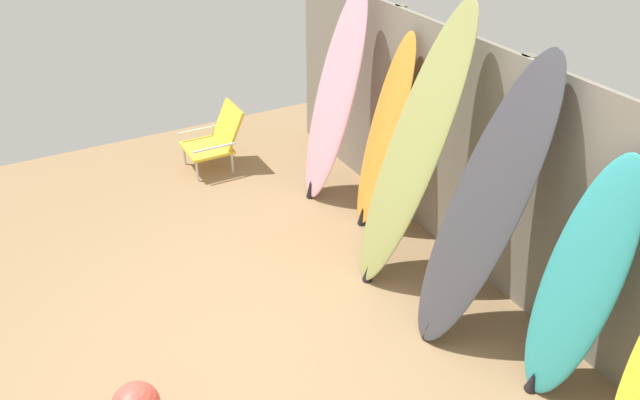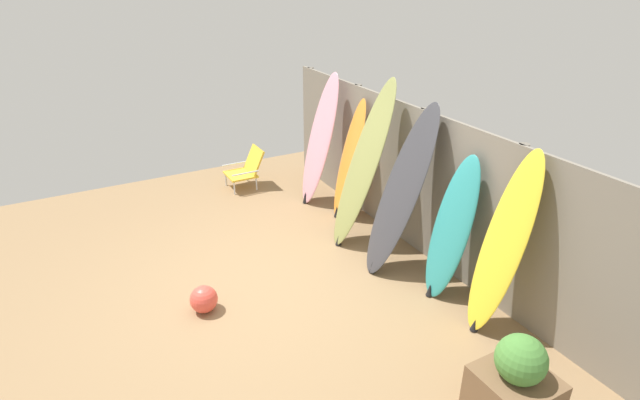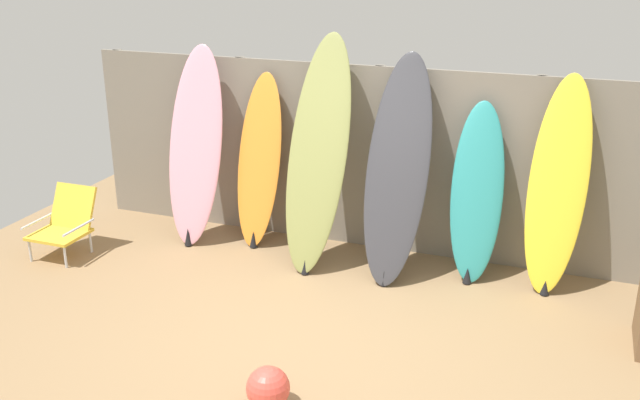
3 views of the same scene
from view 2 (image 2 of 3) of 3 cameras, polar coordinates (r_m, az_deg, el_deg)
The scene contains 11 objects.
ground at distance 5.78m, azimuth -5.79°, elevation -9.74°, with size 7.68×7.68×0.00m, color #8E704C.
fence_back at distance 6.27m, azimuth 10.95°, elevation 2.24°, with size 6.08×0.11×1.80m.
surfboard_pink_0 at distance 7.38m, azimuth -0.04°, elevation 6.81°, with size 0.58×0.60×1.95m.
surfboard_orange_1 at distance 6.97m, azimuth 3.32°, elevation 4.47°, with size 0.52×0.49×1.70m.
surfboard_olive_2 at distance 6.23m, azimuth 4.97°, elevation 3.97°, with size 0.61×0.84×2.12m.
surfboard_charcoal_3 at distance 5.72m, azimuth 9.25°, elevation 0.91°, with size 0.57×0.82×1.97m.
surfboard_teal_4 at distance 5.44m, azimuth 14.79°, elevation -3.26°, with size 0.51×0.54×1.59m.
surfboard_yellow_5 at distance 5.00m, azimuth 20.18°, elevation -4.97°, with size 0.54×0.55×1.86m.
beach_chair at distance 8.17m, azimuth -8.39°, elevation 3.63°, with size 0.50×0.57×0.64m.
planter_box at distance 4.33m, azimuth 21.30°, elevation -19.63°, with size 0.55×0.54×0.87m.
beach_ball at distance 5.45m, azimuth -13.14°, elevation -10.98°, with size 0.29×0.29×0.29m, color #E54C3F.
Camera 2 is at (4.41, -1.74, 3.31)m, focal length 28.00 mm.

